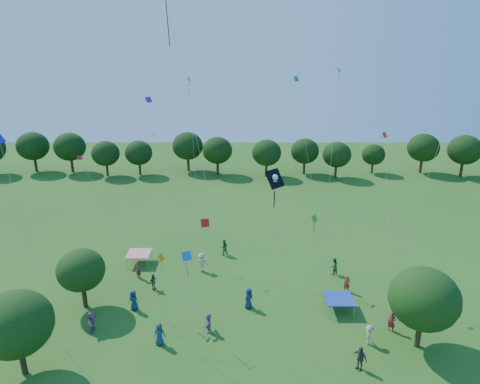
# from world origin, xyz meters

# --- Properties ---
(near_tree_west) EXTENTS (4.63, 4.63, 5.89)m
(near_tree_west) POSITION_xyz_m (-14.04, 9.57, 3.80)
(near_tree_west) COLOR #422B19
(near_tree_west) RESTS_ON ground
(near_tree_north) EXTENTS (3.78, 3.78, 5.07)m
(near_tree_north) POSITION_xyz_m (-12.66, 17.12, 3.36)
(near_tree_north) COLOR #422B19
(near_tree_north) RESTS_ON ground
(near_tree_east) EXTENTS (4.76, 4.76, 6.04)m
(near_tree_east) POSITION_xyz_m (12.58, 12.24, 3.89)
(near_tree_east) COLOR #422B19
(near_tree_east) RESTS_ON ground
(treeline) EXTENTS (88.01, 8.77, 6.77)m
(treeline) POSITION_xyz_m (-1.73, 55.43, 4.09)
(treeline) COLOR #422B19
(treeline) RESTS_ON ground
(tent_red_stripe) EXTENTS (2.20, 2.20, 1.10)m
(tent_red_stripe) POSITION_xyz_m (-9.89, 24.50, 1.04)
(tent_red_stripe) COLOR red
(tent_red_stripe) RESTS_ON ground
(tent_blue) EXTENTS (2.20, 2.20, 1.10)m
(tent_blue) POSITION_xyz_m (7.94, 16.63, 1.04)
(tent_blue) COLOR #1A3CAC
(tent_blue) RESTS_ON ground
(crowd_person_0) EXTENTS (0.95, 0.97, 1.78)m
(crowd_person_0) POSITION_xyz_m (0.70, 16.94, 0.89)
(crowd_person_0) COLOR navy
(crowd_person_0) RESTS_ON ground
(crowd_person_1) EXTENTS (0.71, 0.68, 1.60)m
(crowd_person_1) POSITION_xyz_m (11.30, 13.96, 0.80)
(crowd_person_1) COLOR maroon
(crowd_person_1) RESTS_ON ground
(crowd_person_2) EXTENTS (0.93, 0.69, 1.68)m
(crowd_person_2) POSITION_xyz_m (-1.65, 26.27, 0.84)
(crowd_person_2) COLOR #275C31
(crowd_person_2) RESTS_ON ground
(crowd_person_3) EXTENTS (0.64, 1.07, 1.53)m
(crowd_person_3) POSITION_xyz_m (9.21, 12.48, 0.77)
(crowd_person_3) COLOR tan
(crowd_person_3) RESTS_ON ground
(crowd_person_4) EXTENTS (1.01, 1.06, 1.72)m
(crowd_person_4) POSITION_xyz_m (7.88, 9.99, 0.86)
(crowd_person_4) COLOR #413734
(crowd_person_4) RESTS_ON ground
(crowd_person_5) EXTENTS (0.69, 1.60, 1.68)m
(crowd_person_5) POSITION_xyz_m (-11.03, 13.90, 0.84)
(crowd_person_5) COLOR #824C7B
(crowd_person_5) RESTS_ON ground
(crowd_person_6) EXTENTS (0.95, 0.70, 1.73)m
(crowd_person_6) POSITION_xyz_m (-8.57, 16.69, 0.86)
(crowd_person_6) COLOR #1A344E
(crowd_person_6) RESTS_ON ground
(crowd_person_7) EXTENTS (0.60, 0.41, 1.53)m
(crowd_person_7) POSITION_xyz_m (9.25, 19.39, 0.76)
(crowd_person_7) COLOR #A0311D
(crowd_person_7) RESTS_ON ground
(crowd_person_8) EXTENTS (0.92, 0.82, 1.65)m
(crowd_person_8) POSITION_xyz_m (8.73, 22.35, 0.83)
(crowd_person_8) COLOR #26592D
(crowd_person_8) RESTS_ON ground
(crowd_person_9) EXTENTS (1.26, 0.68, 1.85)m
(crowd_person_9) POSITION_xyz_m (-3.59, 22.99, 0.92)
(crowd_person_9) COLOR #B7A993
(crowd_person_9) RESTS_ON ground
(crowd_person_10) EXTENTS (0.76, 0.98, 1.52)m
(crowd_person_10) POSITION_xyz_m (-7.57, 19.68, 0.76)
(crowd_person_10) COLOR #433F36
(crowd_person_10) RESTS_ON ground
(crowd_person_11) EXTENTS (0.56, 1.48, 1.57)m
(crowd_person_11) POSITION_xyz_m (-2.36, 13.85, 0.79)
(crowd_person_11) COLOR #A15FA3
(crowd_person_11) RESTS_ON ground
(crowd_person_12) EXTENTS (0.91, 0.58, 1.71)m
(crowd_person_12) POSITION_xyz_m (-5.72, 12.44, 0.86)
(crowd_person_12) COLOR navy
(crowd_person_12) RESTS_ON ground
(crowd_person_13) EXTENTS (0.75, 0.71, 1.69)m
(crowd_person_13) POSITION_xyz_m (-9.31, 21.65, 0.85)
(crowd_person_13) COLOR maroon
(crowd_person_13) RESTS_ON ground
(pirate_kite) EXTENTS (1.86, 1.29, 11.85)m
(pirate_kite) POSITION_xyz_m (2.13, 11.66, 12.47)
(pirate_kite) COLOR black
(red_high_kite) EXTENTS (4.93, 5.16, 22.64)m
(red_high_kite) POSITION_xyz_m (-3.93, 16.23, 19.21)
(red_high_kite) COLOR red
(small_kite_0) EXTENTS (1.91, 1.42, 9.20)m
(small_kite_0) POSITION_xyz_m (-2.38, 10.66, 8.55)
(small_kite_0) COLOR red
(small_kite_1) EXTENTS (1.48, 2.14, 4.02)m
(small_kite_1) POSITION_xyz_m (-6.08, 15.80, 4.63)
(small_kite_1) COLOR orange
(small_kite_2) EXTENTS (4.13, 1.31, 21.96)m
(small_kite_2) POSITION_xyz_m (14.68, 16.55, 16.82)
(small_kite_2) COLOR #F9A716
(small_kite_3) EXTENTS (3.18, 3.00, 16.48)m
(small_kite_3) POSITION_xyz_m (5.59, 24.05, 13.20)
(small_kite_3) COLOR green
(small_kite_4) EXTENTS (0.76, 2.51, 5.26)m
(small_kite_4) POSITION_xyz_m (-3.74, 13.71, 5.78)
(small_kite_4) COLOR blue
(small_kite_5) EXTENTS (5.55, 5.86, 14.30)m
(small_kite_5) POSITION_xyz_m (-7.68, 27.44, 12.34)
(small_kite_5) COLOR #8B1783
(small_kite_6) EXTENTS (4.98, 6.07, 10.88)m
(small_kite_6) POSITION_xyz_m (-7.08, 27.09, 8.69)
(small_kite_6) COLOR silver
(small_kite_7) EXTENTS (2.19, 7.64, 16.91)m
(small_kite_7) POSITION_xyz_m (9.04, 27.85, 13.30)
(small_kite_7) COLOR #0DD098
(small_kite_8) EXTENTS (4.64, 0.89, 10.35)m
(small_kite_8) POSITION_xyz_m (-12.00, 21.10, 8.58)
(small_kite_8) COLOR #E20D3F
(small_kite_9) EXTENTS (0.90, 4.34, 12.31)m
(small_kite_9) POSITION_xyz_m (11.87, 20.31, 10.51)
(small_kite_9) COLOR red
(small_kite_10) EXTENTS (1.33, 5.56, 16.16)m
(small_kite_10) POSITION_xyz_m (-4.55, 27.15, 13.08)
(small_kite_10) COLOR yellow
(small_kite_11) EXTENTS (1.61, 1.63, 5.19)m
(small_kite_11) POSITION_xyz_m (6.49, 20.99, 5.66)
(small_kite_11) COLOR green
(small_kite_12) EXTENTS (0.78, 1.63, 14.01)m
(small_kite_12) POSITION_xyz_m (-14.04, 11.97, 12.33)
(small_kite_12) COLOR #1B17E7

